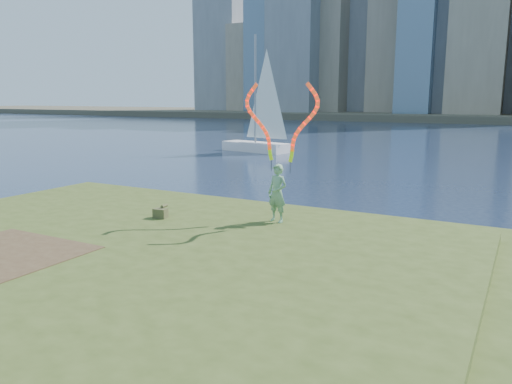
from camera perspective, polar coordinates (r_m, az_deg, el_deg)
The scene contains 6 objects.
ground at distance 12.62m, azimuth -9.16°, elevation -8.15°, with size 320.00×320.00×0.00m, color #1A2742.
grassy_knoll at distance 10.90m, azimuth -16.73°, elevation -9.67°, with size 20.00×18.00×0.80m.
far_shore at distance 104.69m, azimuth 24.95°, elevation 7.85°, with size 320.00×40.00×1.20m, color #4F4A3A.
woman_with_ribbons at distance 13.07m, azimuth 2.59°, elevation 2.68°, with size 1.99×0.54×3.94m.
canvas_bag at distance 13.96m, azimuth -10.84°, elevation -2.34°, with size 0.39×0.45×0.35m.
sailboat at distance 38.03m, azimuth 0.26°, elevation 6.87°, with size 5.80×2.76×8.70m.
Camera 1 is at (7.42, -9.37, 4.05)m, focal length 35.00 mm.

